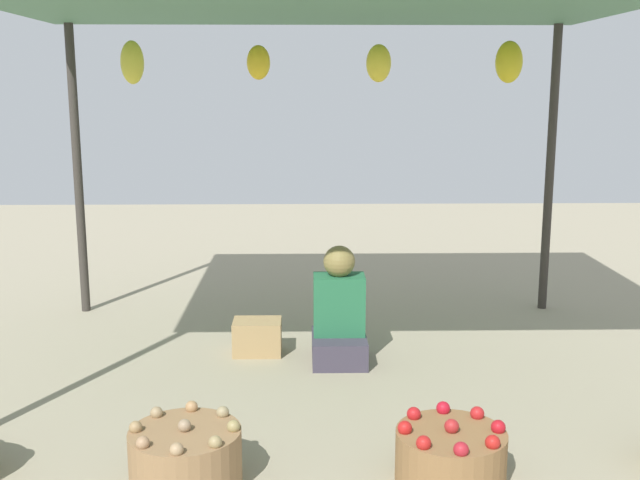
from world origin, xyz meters
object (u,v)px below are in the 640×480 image
at_px(vendor_person, 339,317).
at_px(wooden_crate_near_vendor, 257,337).
at_px(basket_red_apples, 451,455).
at_px(basket_potatoes, 186,457).

bearing_deg(vendor_person, wooden_crate_near_vendor, 166.07).
bearing_deg(basket_red_apples, wooden_crate_near_vendor, 119.71).
bearing_deg(basket_red_apples, vendor_person, 105.41).
height_order(basket_potatoes, wooden_crate_near_vendor, basket_potatoes).
bearing_deg(basket_potatoes, wooden_crate_near_vendor, 82.86).
distance_m(vendor_person, basket_potatoes, 1.82).
bearing_deg(wooden_crate_near_vendor, basket_potatoes, -97.14).
bearing_deg(wooden_crate_near_vendor, basket_red_apples, -60.29).
distance_m(vendor_person, basket_red_apples, 1.69).
distance_m(basket_potatoes, basket_red_apples, 1.22).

